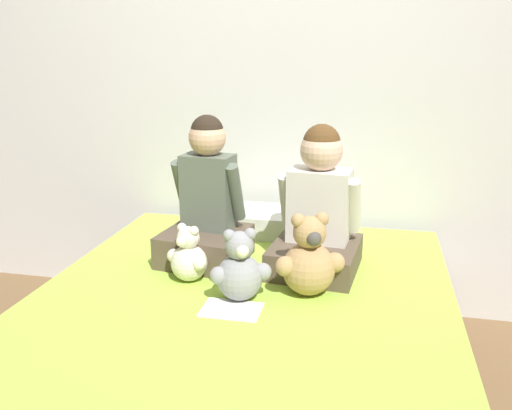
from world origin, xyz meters
name	(u,v)px	position (x,y,z in m)	size (l,w,h in m)	color
wall_behind_bed	(288,75)	(0.00, 1.09, 1.25)	(8.00, 0.06, 2.50)	silver
bed	(238,363)	(0.00, 0.00, 0.24)	(1.58, 1.97, 0.49)	brown
child_on_left	(207,206)	(-0.23, 0.40, 0.73)	(0.37, 0.38, 0.63)	brown
child_on_right	(318,213)	(0.24, 0.40, 0.73)	(0.38, 0.41, 0.60)	brown
teddy_bear_held_by_left_child	(189,257)	(-0.24, 0.16, 0.59)	(0.18, 0.15, 0.23)	silver
teddy_bear_held_by_right_child	(309,261)	(0.24, 0.14, 0.62)	(0.25, 0.20, 0.32)	tan
teddy_bear_between_children	(240,270)	(0.00, 0.04, 0.61)	(0.21, 0.17, 0.27)	#939399
pillow_at_headboard	(277,222)	(0.00, 0.81, 0.55)	(0.57, 0.30, 0.11)	silver
sign_card	(231,310)	(-0.01, -0.06, 0.49)	(0.21, 0.15, 0.00)	white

